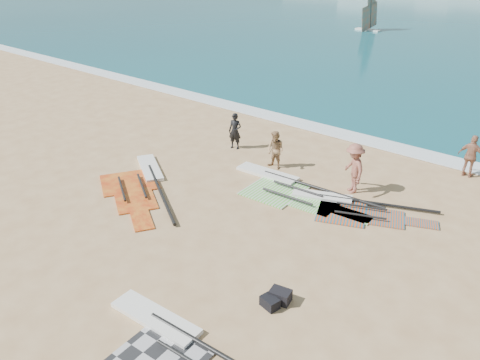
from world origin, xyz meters
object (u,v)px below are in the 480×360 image
Objects in this scene: gear_bag_near at (280,296)px; gear_bag_far at (270,302)px; rig_green at (287,187)px; rig_red at (142,182)px; person_wetsuit at (235,131)px; beachgoer_left at (275,150)px; rig_orange at (349,207)px; beachgoer_mid at (354,168)px; beachgoer_back at (471,156)px; rig_grey at (177,353)px.

gear_bag_near is 1.14× the size of gear_bag_far.
rig_green and rig_red have the same top height.
rig_red is 11.70× the size of gear_bag_far.
gear_bag_far is 0.28× the size of person_wetsuit.
beachgoer_left reaches higher than rig_green.
rig_orange is 3.15× the size of person_wetsuit.
person_wetsuit is at bearing 116.01° from rig_red.
gear_bag_near is (7.66, -1.98, 0.11)m from rig_red.
beachgoer_mid is 1.11× the size of beachgoer_back.
gear_bag_far is 6.88m from beachgoer_mid.
person_wetsuit is at bearing 171.94° from beachgoer_left.
gear_bag_far is (0.87, -5.58, 0.08)m from rig_orange.
rig_green is 7.06m from beachgoer_back.
rig_green is at bearing -40.27° from person_wetsuit.
gear_bag_near is 0.28× the size of beachgoer_mid.
person_wetsuit is (-6.58, 9.60, 0.73)m from rig_grey.
beachgoer_left is 7.32m from beachgoer_back.
rig_green is 3.24× the size of beachgoer_mid.
rig_grey is at bearing -72.50° from person_wetsuit.
rig_grey is 9.23m from beachgoer_mid.
rig_red is 12.30m from beachgoer_back.
rig_grey is 8.44m from rig_red.
beachgoer_left reaches higher than rig_grey.
person_wetsuit is at bearing 24.91° from beachgoer_back.
rig_orange is at bearing -30.75° from person_wetsuit.
beachgoer_mid is at bearing 102.79° from gear_bag_near.
rig_orange is 5.34m from gear_bag_near.
rig_green reaches higher than rig_orange.
person_wetsuit reaches higher than rig_red.
person_wetsuit is 0.86× the size of beachgoer_mid.
rig_orange is 6.56m from person_wetsuit.
rig_green reaches higher than rig_grey.
rig_red is 7.65m from beachgoer_mid.
beachgoer_back reaches higher than rig_green.
gear_bag_far is at bearing 71.90° from rig_grey.
gear_bag_near is (0.94, -5.25, 0.11)m from rig_orange.
person_wetsuit is at bearing -143.93° from beachgoer_mid.
beachgoer_back reaches higher than rig_red.
rig_red is 3.30× the size of person_wetsuit.
beachgoer_back is (2.27, 5.10, 0.77)m from rig_orange.
rig_green is at bearing -106.22° from beachgoer_mid.
rig_green is 1.20× the size of rig_orange.
beachgoer_left is at bearing 127.11° from gear_bag_near.
gear_bag_far is 10.16m from person_wetsuit.
beachgoer_mid is at bearing -21.27° from person_wetsuit.
beachgoer_back reaches higher than person_wetsuit.
rig_grey is 11.20× the size of gear_bag_near.
gear_bag_far is 8.08m from beachgoer_left.
rig_grey is 13.32m from beachgoer_back.
beachgoer_mid reaches higher than gear_bag_far.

